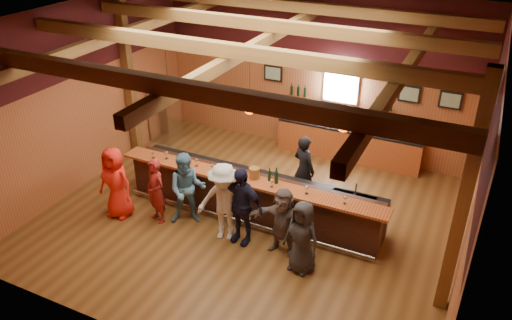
# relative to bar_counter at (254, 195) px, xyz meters

# --- Properties ---
(room) EXTENTS (9.04, 9.00, 4.52)m
(room) POSITION_rel_bar_counter_xyz_m (-0.02, -0.09, 2.69)
(room) COLOR brown
(room) RESTS_ON ground
(bar_counter) EXTENTS (6.30, 1.07, 1.11)m
(bar_counter) POSITION_rel_bar_counter_xyz_m (0.00, 0.00, 0.00)
(bar_counter) COLOR black
(bar_counter) RESTS_ON ground
(back_bar_cabinet) EXTENTS (4.00, 0.52, 0.95)m
(back_bar_cabinet) POSITION_rel_bar_counter_xyz_m (1.18, 3.57, -0.05)
(back_bar_cabinet) COLOR #953F1B
(back_bar_cabinet) RESTS_ON ground
(window) EXTENTS (0.95, 0.09, 0.95)m
(window) POSITION_rel_bar_counter_xyz_m (0.78, 3.80, 1.53)
(window) COLOR silver
(window) RESTS_ON room
(framed_pictures) EXTENTS (5.35, 0.05, 0.45)m
(framed_pictures) POSITION_rel_bar_counter_xyz_m (1.65, 3.79, 1.58)
(framed_pictures) COLOR black
(framed_pictures) RESTS_ON room
(wine_shelves) EXTENTS (3.00, 0.18, 0.30)m
(wine_shelves) POSITION_rel_bar_counter_xyz_m (0.78, 3.73, 1.10)
(wine_shelves) COLOR #953F1B
(wine_shelves) RESTS_ON room
(pendant_lights) EXTENTS (4.24, 0.24, 1.37)m
(pendant_lights) POSITION_rel_bar_counter_xyz_m (-0.02, -0.15, 2.19)
(pendant_lights) COLOR black
(pendant_lights) RESTS_ON room
(stainless_fridge) EXTENTS (0.70, 0.70, 1.80)m
(stainless_fridge) POSITION_rel_bar_counter_xyz_m (-4.12, 2.45, 0.38)
(stainless_fridge) COLOR silver
(stainless_fridge) RESTS_ON ground
(customer_orange) EXTENTS (0.85, 0.56, 1.72)m
(customer_orange) POSITION_rel_bar_counter_xyz_m (-2.80, -1.37, 0.34)
(customer_orange) COLOR red
(customer_orange) RESTS_ON ground
(customer_redvest) EXTENTS (0.66, 0.55, 1.55)m
(customer_redvest) POSITION_rel_bar_counter_xyz_m (-1.85, -1.17, 0.25)
(customer_redvest) COLOR maroon
(customer_redvest) RESTS_ON ground
(customer_denim) EXTENTS (1.04, 0.97, 1.72)m
(customer_denim) POSITION_rel_bar_counter_xyz_m (-1.20, -0.90, 0.34)
(customer_denim) COLOR teal
(customer_denim) RESTS_ON ground
(customer_white) EXTENTS (1.29, 0.93, 1.80)m
(customer_white) POSITION_rel_bar_counter_xyz_m (-0.18, -1.08, 0.38)
(customer_white) COLOR silver
(customer_white) RESTS_ON ground
(customer_navy) EXTENTS (1.08, 0.53, 1.78)m
(customer_navy) POSITION_rel_bar_counter_xyz_m (0.19, -1.02, 0.37)
(customer_navy) COLOR black
(customer_navy) RESTS_ON ground
(customer_brown) EXTENTS (1.40, 0.45, 1.50)m
(customer_brown) POSITION_rel_bar_counter_xyz_m (1.12, -0.97, 0.23)
(customer_brown) COLOR #5F514C
(customer_brown) RESTS_ON ground
(customer_dark) EXTENTS (0.85, 0.66, 1.55)m
(customer_dark) POSITION_rel_bar_counter_xyz_m (1.68, -1.34, 0.26)
(customer_dark) COLOR #28282B
(customer_dark) RESTS_ON ground
(bartender) EXTENTS (0.73, 0.62, 1.70)m
(bartender) POSITION_rel_bar_counter_xyz_m (0.80, 1.07, 0.33)
(bartender) COLOR black
(bartender) RESTS_ON ground
(ice_bucket) EXTENTS (0.23, 0.23, 0.25)m
(ice_bucket) POSITION_rel_bar_counter_xyz_m (0.12, -0.22, 0.71)
(ice_bucket) COLOR brown
(ice_bucket) RESTS_ON bar_counter
(bottle_a) EXTENTS (0.07, 0.07, 0.31)m
(bottle_a) POSITION_rel_bar_counter_xyz_m (0.46, -0.17, 0.71)
(bottle_a) COLOR black
(bottle_a) RESTS_ON bar_counter
(bottle_b) EXTENTS (0.08, 0.08, 0.38)m
(bottle_b) POSITION_rel_bar_counter_xyz_m (0.64, -0.21, 0.74)
(bottle_b) COLOR black
(bottle_b) RESTS_ON bar_counter
(glass_a) EXTENTS (0.08, 0.08, 0.19)m
(glass_a) POSITION_rel_bar_counter_xyz_m (-2.44, -0.40, 0.72)
(glass_a) COLOR silver
(glass_a) RESTS_ON bar_counter
(glass_b) EXTENTS (0.09, 0.09, 0.20)m
(glass_b) POSITION_rel_bar_counter_xyz_m (-2.13, -0.30, 0.73)
(glass_b) COLOR silver
(glass_b) RESTS_ON bar_counter
(glass_c) EXTENTS (0.08, 0.08, 0.19)m
(glass_c) POSITION_rel_bar_counter_xyz_m (-1.31, -0.30, 0.72)
(glass_c) COLOR silver
(glass_c) RESTS_ON bar_counter
(glass_d) EXTENTS (0.09, 0.09, 0.20)m
(glass_d) POSITION_rel_bar_counter_xyz_m (-0.86, -0.37, 0.73)
(glass_d) COLOR silver
(glass_d) RESTS_ON bar_counter
(glass_e) EXTENTS (0.09, 0.09, 0.19)m
(glass_e) POSITION_rel_bar_counter_xyz_m (-0.58, -0.29, 0.73)
(glass_e) COLOR silver
(glass_e) RESTS_ON bar_counter
(glass_f) EXTENTS (0.08, 0.08, 0.19)m
(glass_f) POSITION_rel_bar_counter_xyz_m (0.61, -0.39, 0.72)
(glass_f) COLOR silver
(glass_f) RESTS_ON bar_counter
(glass_g) EXTENTS (0.09, 0.09, 0.20)m
(glass_g) POSITION_rel_bar_counter_xyz_m (1.38, -0.33, 0.73)
(glass_g) COLOR silver
(glass_g) RESTS_ON bar_counter
(glass_h) EXTENTS (0.09, 0.09, 0.19)m
(glass_h) POSITION_rel_bar_counter_xyz_m (2.20, -0.35, 0.73)
(glass_h) COLOR silver
(glass_h) RESTS_ON bar_counter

